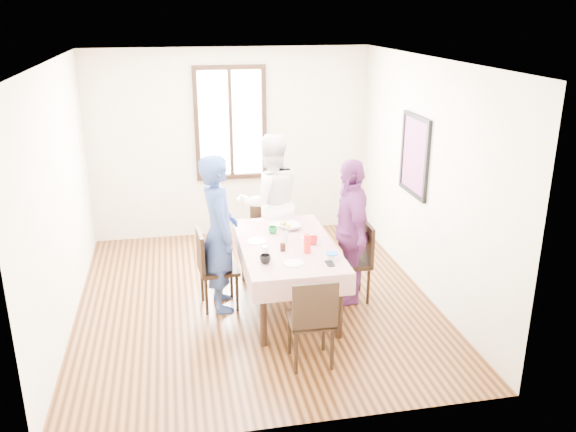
% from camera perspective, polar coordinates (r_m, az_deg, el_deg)
% --- Properties ---
extents(ground, '(4.50, 4.50, 0.00)m').
position_cam_1_polar(ground, '(7.00, -3.16, -7.96)').
color(ground, black).
rests_on(ground, ground).
extents(back_wall, '(4.00, 0.00, 4.00)m').
position_cam_1_polar(back_wall, '(8.66, -5.46, 6.87)').
color(back_wall, beige).
rests_on(back_wall, ground).
extents(right_wall, '(0.00, 4.50, 4.50)m').
position_cam_1_polar(right_wall, '(7.03, 13.00, 3.53)').
color(right_wall, beige).
rests_on(right_wall, ground).
extents(window_frame, '(1.02, 0.06, 1.62)m').
position_cam_1_polar(window_frame, '(8.58, -5.51, 8.80)').
color(window_frame, black).
rests_on(window_frame, back_wall).
extents(window_pane, '(0.90, 0.02, 1.50)m').
position_cam_1_polar(window_pane, '(8.59, -5.52, 8.81)').
color(window_pane, white).
rests_on(window_pane, back_wall).
extents(art_poster, '(0.04, 0.76, 0.96)m').
position_cam_1_polar(art_poster, '(7.24, 12.03, 5.69)').
color(art_poster, red).
rests_on(art_poster, right_wall).
extents(dining_table, '(0.90, 1.66, 0.75)m').
position_cam_1_polar(dining_table, '(6.68, -0.08, -5.74)').
color(dining_table, black).
rests_on(dining_table, ground).
extents(tablecloth, '(1.02, 1.78, 0.01)m').
position_cam_1_polar(tablecloth, '(6.53, -0.09, -2.71)').
color(tablecloth, '#5F0C12').
rests_on(tablecloth, dining_table).
extents(chair_left, '(0.45, 0.45, 0.91)m').
position_cam_1_polar(chair_left, '(6.70, -6.66, -5.05)').
color(chair_left, black).
rests_on(chair_left, ground).
extents(chair_right, '(0.43, 0.43, 0.91)m').
position_cam_1_polar(chair_right, '(6.86, 5.99, -4.41)').
color(chair_right, black).
rests_on(chair_right, ground).
extents(chair_far, '(0.47, 0.47, 0.91)m').
position_cam_1_polar(chair_far, '(7.68, -1.72, -1.66)').
color(chair_far, black).
rests_on(chair_far, ground).
extents(chair_near, '(0.43, 0.43, 0.91)m').
position_cam_1_polar(chair_near, '(5.65, 2.17, -9.81)').
color(chair_near, black).
rests_on(chair_near, ground).
extents(person_left, '(0.47, 0.67, 1.76)m').
position_cam_1_polar(person_left, '(6.54, -6.63, -1.66)').
color(person_left, navy).
rests_on(person_left, ground).
extents(person_far, '(0.94, 0.77, 1.76)m').
position_cam_1_polar(person_far, '(7.52, -1.73, 1.31)').
color(person_far, white).
rests_on(person_far, ground).
extents(person_right, '(0.45, 1.00, 1.67)m').
position_cam_1_polar(person_right, '(6.71, 5.94, -1.46)').
color(person_right, '#722E70').
rests_on(person_right, ground).
extents(mug_black, '(0.12, 0.12, 0.09)m').
position_cam_1_polar(mug_black, '(6.03, -2.19, -4.14)').
color(mug_black, black).
rests_on(mug_black, tablecloth).
extents(mug_flag, '(0.13, 0.13, 0.09)m').
position_cam_1_polar(mug_flag, '(6.50, 2.44, -2.34)').
color(mug_flag, red).
rests_on(mug_flag, tablecloth).
extents(mug_green, '(0.14, 0.14, 0.08)m').
position_cam_1_polar(mug_green, '(6.81, -1.47, -1.34)').
color(mug_green, '#0C7226').
rests_on(mug_green, tablecloth).
extents(serving_bowl, '(0.29, 0.29, 0.06)m').
position_cam_1_polar(serving_bowl, '(6.94, 0.19, -1.02)').
color(serving_bowl, white).
rests_on(serving_bowl, tablecloth).
extents(juice_carton, '(0.06, 0.06, 0.20)m').
position_cam_1_polar(juice_carton, '(6.26, 1.85, -2.68)').
color(juice_carton, red).
rests_on(juice_carton, tablecloth).
extents(butter_tub, '(0.11, 0.11, 0.06)m').
position_cam_1_polar(butter_tub, '(6.14, 4.23, -3.89)').
color(butter_tub, white).
rests_on(butter_tub, tablecloth).
extents(jam_jar, '(0.06, 0.06, 0.08)m').
position_cam_1_polar(jam_jar, '(6.32, -0.50, -3.00)').
color(jam_jar, black).
rests_on(jam_jar, tablecloth).
extents(drinking_glass, '(0.07, 0.07, 0.10)m').
position_cam_1_polar(drinking_glass, '(6.21, -2.15, -3.34)').
color(drinking_glass, silver).
rests_on(drinking_glass, tablecloth).
extents(smartphone, '(0.07, 0.15, 0.01)m').
position_cam_1_polar(smartphone, '(6.04, 4.03, -4.55)').
color(smartphone, black).
rests_on(smartphone, tablecloth).
extents(flower_vase, '(0.06, 0.06, 0.12)m').
position_cam_1_polar(flower_vase, '(6.55, -0.25, -2.01)').
color(flower_vase, silver).
rests_on(flower_vase, tablecloth).
extents(plate_left, '(0.20, 0.20, 0.01)m').
position_cam_1_polar(plate_left, '(6.58, -2.98, -2.43)').
color(plate_left, white).
rests_on(plate_left, tablecloth).
extents(plate_right, '(0.20, 0.20, 0.01)m').
position_cam_1_polar(plate_right, '(6.67, 2.10, -2.11)').
color(plate_right, white).
rests_on(plate_right, tablecloth).
extents(plate_far, '(0.20, 0.20, 0.01)m').
position_cam_1_polar(plate_far, '(7.09, -0.98, -0.79)').
color(plate_far, white).
rests_on(plate_far, tablecloth).
extents(plate_near, '(0.20, 0.20, 0.01)m').
position_cam_1_polar(plate_near, '(6.02, 0.51, -4.54)').
color(plate_near, white).
rests_on(plate_near, tablecloth).
extents(butter_lid, '(0.12, 0.12, 0.01)m').
position_cam_1_polar(butter_lid, '(6.13, 4.24, -3.60)').
color(butter_lid, blue).
rests_on(butter_lid, butter_tub).
extents(flower_bunch, '(0.09, 0.09, 0.10)m').
position_cam_1_polar(flower_bunch, '(6.51, -0.25, -1.09)').
color(flower_bunch, yellow).
rests_on(flower_bunch, flower_vase).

